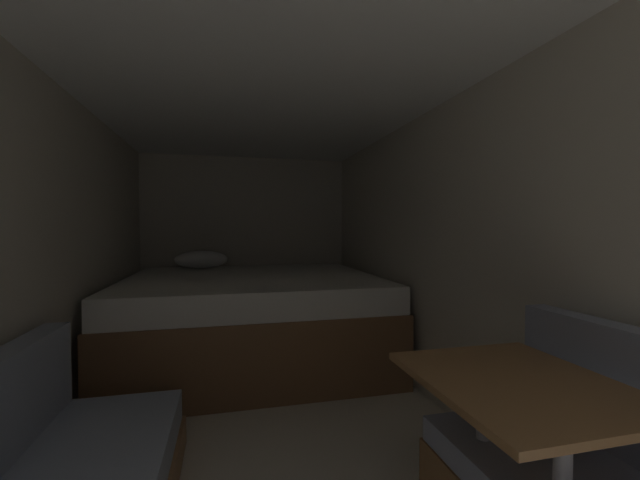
{
  "coord_description": "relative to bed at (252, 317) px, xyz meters",
  "views": [
    {
      "loc": [
        -0.23,
        -0.56,
        1.25
      ],
      "look_at": [
        0.47,
        2.36,
        1.15
      ],
      "focal_mm": 21.56,
      "sensor_mm": 36.0,
      "label": 1
    }
  ],
  "objects": [
    {
      "name": "wall_right",
      "position": [
        1.22,
        -1.35,
        0.64
      ],
      "size": [
        0.05,
        4.82,
        2.09
      ],
      "primitive_type": "cube",
      "color": "beige",
      "rests_on": "ground"
    },
    {
      "name": "ground_plane",
      "position": [
        0.01,
        -1.35,
        -0.4
      ],
      "size": [
        6.82,
        6.82,
        0.0
      ],
      "primitive_type": "plane",
      "color": "beige"
    },
    {
      "name": "bed",
      "position": [
        0.0,
        0.0,
        0.0
      ],
      "size": [
        2.27,
        2.03,
        1.0
      ],
      "color": "brown",
      "rests_on": "ground"
    },
    {
      "name": "wall_left",
      "position": [
        -1.21,
        -1.35,
        0.64
      ],
      "size": [
        0.05,
        4.82,
        2.09
      ],
      "primitive_type": "cube",
      "color": "beige",
      "rests_on": "ground"
    },
    {
      "name": "dinette_table",
      "position": [
        0.71,
        -2.58,
        0.24
      ],
      "size": [
        0.61,
        0.7,
        0.74
      ],
      "color": "olive",
      "rests_on": "ground"
    },
    {
      "name": "wall_back",
      "position": [
        0.01,
        1.08,
        0.64
      ],
      "size": [
        2.49,
        0.05,
        2.09
      ],
      "primitive_type": "cube",
      "color": "beige",
      "rests_on": "ground"
    },
    {
      "name": "ceiling_slab",
      "position": [
        0.01,
        -1.35,
        1.72
      ],
      "size": [
        2.49,
        4.82,
        0.05
      ],
      "primitive_type": "cube",
      "color": "white",
      "rests_on": "wall_left"
    }
  ]
}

